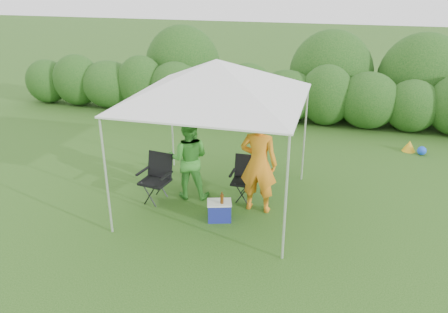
% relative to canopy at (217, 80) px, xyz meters
% --- Properties ---
extents(ground, '(70.00, 70.00, 0.00)m').
position_rel_canopy_xyz_m(ground, '(0.00, -0.50, -2.46)').
color(ground, '#335E1D').
extents(hedge, '(16.93, 1.53, 1.80)m').
position_rel_canopy_xyz_m(hedge, '(0.10, 5.50, -1.63)').
color(hedge, '#275219').
rests_on(hedge, ground).
extents(canopy, '(3.10, 3.10, 2.83)m').
position_rel_canopy_xyz_m(canopy, '(0.00, 0.00, 0.00)').
color(canopy, silver).
rests_on(canopy, ground).
extents(chair_right, '(0.54, 0.49, 0.87)m').
position_rel_canopy_xyz_m(chair_right, '(0.48, 0.37, -1.97)').
color(chair_right, black).
rests_on(chair_right, ground).
extents(chair_left, '(0.65, 0.60, 0.95)m').
position_rel_canopy_xyz_m(chair_left, '(-1.20, -0.15, -1.92)').
color(chair_left, black).
rests_on(chair_left, ground).
extents(man, '(0.72, 0.50, 1.92)m').
position_rel_canopy_xyz_m(man, '(0.81, -0.05, -1.50)').
color(man, orange).
rests_on(man, ground).
extents(woman, '(0.89, 0.74, 1.66)m').
position_rel_canopy_xyz_m(woman, '(-0.62, 0.13, -1.63)').
color(woman, green).
rests_on(woman, ground).
extents(cooler, '(0.51, 0.44, 0.37)m').
position_rel_canopy_xyz_m(cooler, '(0.21, -0.61, -2.28)').
color(cooler, navy).
rests_on(cooler, ground).
extents(bottle, '(0.06, 0.06, 0.23)m').
position_rel_canopy_xyz_m(bottle, '(0.27, -0.65, -1.98)').
color(bottle, '#592D0C').
rests_on(bottle, cooler).
extents(lawn_toy, '(0.56, 0.46, 0.28)m').
position_rel_canopy_xyz_m(lawn_toy, '(4.06, 3.84, -2.33)').
color(lawn_toy, gold).
rests_on(lawn_toy, ground).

